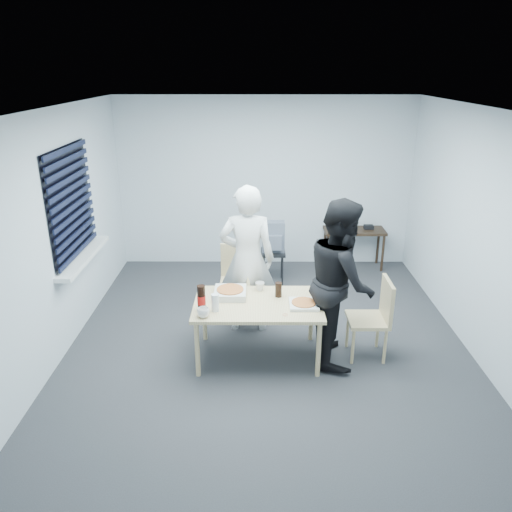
{
  "coord_description": "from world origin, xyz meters",
  "views": [
    {
      "loc": [
        -0.12,
        -5.07,
        2.99
      ],
      "look_at": [
        -0.13,
        0.1,
        1.01
      ],
      "focal_mm": 35.0,
      "sensor_mm": 36.0,
      "label": 1
    }
  ],
  "objects_px": {
    "side_table": "(354,234)",
    "backpack": "(273,237)",
    "chair_right": "(376,313)",
    "mug_b": "(260,286)",
    "dining_table": "(258,308)",
    "stool": "(273,258)",
    "person_white": "(247,260)",
    "mug_a": "(203,313)",
    "person_black": "(341,282)",
    "soda_bottle": "(201,299)",
    "chair_far": "(237,274)"
  },
  "relations": [
    {
      "from": "side_table",
      "to": "backpack",
      "type": "distance_m",
      "value": 1.42
    },
    {
      "from": "chair_right",
      "to": "mug_b",
      "type": "bearing_deg",
      "value": 167.49
    },
    {
      "from": "dining_table",
      "to": "stool",
      "type": "distance_m",
      "value": 2.05
    },
    {
      "from": "person_white",
      "to": "mug_a",
      "type": "height_order",
      "value": "person_white"
    },
    {
      "from": "person_black",
      "to": "soda_bottle",
      "type": "height_order",
      "value": "person_black"
    },
    {
      "from": "stool",
      "to": "soda_bottle",
      "type": "xyz_separation_m",
      "value": [
        -0.79,
        -2.21,
        0.42
      ]
    },
    {
      "from": "chair_right",
      "to": "mug_a",
      "type": "distance_m",
      "value": 1.85
    },
    {
      "from": "person_white",
      "to": "backpack",
      "type": "distance_m",
      "value": 1.41
    },
    {
      "from": "chair_far",
      "to": "soda_bottle",
      "type": "bearing_deg",
      "value": -103.57
    },
    {
      "from": "backpack",
      "to": "dining_table",
      "type": "bearing_deg",
      "value": -96.63
    },
    {
      "from": "dining_table",
      "to": "person_black",
      "type": "height_order",
      "value": "person_black"
    },
    {
      "from": "dining_table",
      "to": "mug_a",
      "type": "xyz_separation_m",
      "value": [
        -0.54,
        -0.33,
        0.11
      ]
    },
    {
      "from": "person_white",
      "to": "stool",
      "type": "xyz_separation_m",
      "value": [
        0.35,
        1.37,
        -0.51
      ]
    },
    {
      "from": "person_black",
      "to": "stool",
      "type": "height_order",
      "value": "person_black"
    },
    {
      "from": "backpack",
      "to": "chair_far",
      "type": "bearing_deg",
      "value": -118.22
    },
    {
      "from": "mug_a",
      "to": "mug_b",
      "type": "height_order",
      "value": "mug_a"
    },
    {
      "from": "chair_right",
      "to": "mug_b",
      "type": "xyz_separation_m",
      "value": [
        -1.24,
        0.28,
        0.19
      ]
    },
    {
      "from": "dining_table",
      "to": "chair_far",
      "type": "height_order",
      "value": "chair_far"
    },
    {
      "from": "chair_right",
      "to": "person_white",
      "type": "distance_m",
      "value": 1.57
    },
    {
      "from": "person_white",
      "to": "soda_bottle",
      "type": "relative_size",
      "value": 6.43
    },
    {
      "from": "dining_table",
      "to": "person_white",
      "type": "bearing_deg",
      "value": 100.74
    },
    {
      "from": "side_table",
      "to": "soda_bottle",
      "type": "distance_m",
      "value": 3.49
    },
    {
      "from": "dining_table",
      "to": "stool",
      "type": "bearing_deg",
      "value": 83.76
    },
    {
      "from": "person_white",
      "to": "side_table",
      "type": "bearing_deg",
      "value": -129.56
    },
    {
      "from": "side_table",
      "to": "backpack",
      "type": "bearing_deg",
      "value": -154.62
    },
    {
      "from": "chair_right",
      "to": "side_table",
      "type": "height_order",
      "value": "chair_right"
    },
    {
      "from": "mug_a",
      "to": "soda_bottle",
      "type": "height_order",
      "value": "soda_bottle"
    },
    {
      "from": "person_black",
      "to": "soda_bottle",
      "type": "xyz_separation_m",
      "value": [
        -1.43,
        -0.21,
        -0.1
      ]
    },
    {
      "from": "stool",
      "to": "soda_bottle",
      "type": "relative_size",
      "value": 1.75
    },
    {
      "from": "side_table",
      "to": "soda_bottle",
      "type": "relative_size",
      "value": 3.39
    },
    {
      "from": "person_black",
      "to": "chair_far",
      "type": "bearing_deg",
      "value": 46.35
    },
    {
      "from": "dining_table",
      "to": "person_white",
      "type": "distance_m",
      "value": 0.73
    },
    {
      "from": "mug_a",
      "to": "mug_b",
      "type": "bearing_deg",
      "value": 48.52
    },
    {
      "from": "dining_table",
      "to": "person_black",
      "type": "relative_size",
      "value": 0.76
    },
    {
      "from": "side_table",
      "to": "stool",
      "type": "relative_size",
      "value": 1.94
    },
    {
      "from": "person_white",
      "to": "stool",
      "type": "distance_m",
      "value": 1.51
    },
    {
      "from": "person_white",
      "to": "mug_b",
      "type": "relative_size",
      "value": 17.7
    },
    {
      "from": "chair_far",
      "to": "stool",
      "type": "height_order",
      "value": "chair_far"
    },
    {
      "from": "side_table",
      "to": "backpack",
      "type": "height_order",
      "value": "backpack"
    },
    {
      "from": "stool",
      "to": "dining_table",
      "type": "bearing_deg",
      "value": -96.24
    },
    {
      "from": "mug_b",
      "to": "chair_right",
      "type": "bearing_deg",
      "value": -12.51
    },
    {
      "from": "side_table",
      "to": "stool",
      "type": "xyz_separation_m",
      "value": [
        -1.28,
        -0.59,
        -0.17
      ]
    },
    {
      "from": "person_white",
      "to": "side_table",
      "type": "xyz_separation_m",
      "value": [
        1.62,
        1.96,
        -0.34
      ]
    },
    {
      "from": "person_white",
      "to": "mug_b",
      "type": "xyz_separation_m",
      "value": [
        0.15,
        -0.34,
        -0.18
      ]
    },
    {
      "from": "person_black",
      "to": "backpack",
      "type": "relative_size",
      "value": 3.96
    },
    {
      "from": "mug_b",
      "to": "soda_bottle",
      "type": "xyz_separation_m",
      "value": [
        -0.59,
        -0.49,
        0.09
      ]
    },
    {
      "from": "side_table",
      "to": "mug_a",
      "type": "relative_size",
      "value": 7.58
    },
    {
      "from": "person_white",
      "to": "chair_right",
      "type": "bearing_deg",
      "value": 155.93
    },
    {
      "from": "person_black",
      "to": "mug_b",
      "type": "relative_size",
      "value": 17.7
    },
    {
      "from": "person_black",
      "to": "side_table",
      "type": "distance_m",
      "value": 2.69
    }
  ]
}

